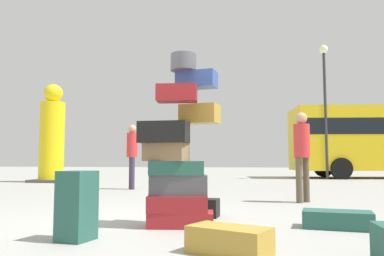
{
  "coord_description": "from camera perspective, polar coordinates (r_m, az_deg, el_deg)",
  "views": [
    {
      "loc": [
        1.45,
        -4.65,
        0.78
      ],
      "look_at": [
        0.46,
        0.51,
        1.23
      ],
      "focal_mm": 35.8,
      "sensor_mm": 36.0,
      "label": 1
    }
  ],
  "objects": [
    {
      "name": "suitcase_black_left_side",
      "position": [
        5.43,
        0.88,
        -11.78
      ],
      "size": [
        0.59,
        0.34,
        0.25
      ],
      "primitive_type": "cube",
      "rotation": [
        0.0,
        0.0,
        -0.06
      ],
      "color": "black",
      "rests_on": "ground"
    },
    {
      "name": "suitcase_teal_upright_blue",
      "position": [
        3.99,
        -16.79,
        -10.99
      ],
      "size": [
        0.34,
        0.36,
        0.68
      ],
      "primitive_type": "cube",
      "rotation": [
        0.0,
        0.0,
        -0.18
      ],
      "color": "#26594C",
      "rests_on": "ground"
    },
    {
      "name": "person_bearded_onlooker",
      "position": [
        10.65,
        -8.91,
        -3.33
      ],
      "size": [
        0.3,
        0.31,
        1.76
      ],
      "rotation": [
        0.0,
        0.0,
        -1.06
      ],
      "color": "#3F334C",
      "rests_on": "ground"
    },
    {
      "name": "suitcase_teal_right_side",
      "position": [
        4.83,
        20.82,
        -12.62
      ],
      "size": [
        0.81,
        0.49,
        0.2
      ],
      "primitive_type": "cube",
      "rotation": [
        0.0,
        0.0,
        -0.13
      ],
      "color": "#26594C",
      "rests_on": "ground"
    },
    {
      "name": "suitcase_tower",
      "position": [
        4.58,
        -1.96,
        -4.31
      ],
      "size": [
        0.92,
        0.62,
        2.07
      ],
      "color": "maroon",
      "rests_on": "ground"
    },
    {
      "name": "suitcase_tan_foreground_near",
      "position": [
        3.33,
        5.56,
        -16.32
      ],
      "size": [
        0.76,
        0.59,
        0.23
      ],
      "primitive_type": "cube",
      "rotation": [
        0.0,
        0.0,
        -0.4
      ],
      "color": "#B28C33",
      "rests_on": "ground"
    },
    {
      "name": "person_tourist_with_camera",
      "position": [
        7.5,
        16.05,
        -2.93
      ],
      "size": [
        0.3,
        0.3,
        1.69
      ],
      "rotation": [
        0.0,
        0.0,
        -2.27
      ],
      "color": "brown",
      "rests_on": "ground"
    },
    {
      "name": "ground_plane",
      "position": [
        4.93,
        -6.52,
        -13.91
      ],
      "size": [
        80.0,
        80.0,
        0.0
      ],
      "primitive_type": "plane",
      "color": "#9E9E99"
    },
    {
      "name": "yellow_dummy_statue",
      "position": [
        14.95,
        -20.13,
        -1.46
      ],
      "size": [
        1.23,
        1.23,
        3.61
      ],
      "color": "yellow",
      "rests_on": "ground"
    },
    {
      "name": "lamp_post",
      "position": [
        17.33,
        19.18,
        5.35
      ],
      "size": [
        0.36,
        0.36,
        5.73
      ],
      "color": "#333338",
      "rests_on": "ground"
    }
  ]
}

